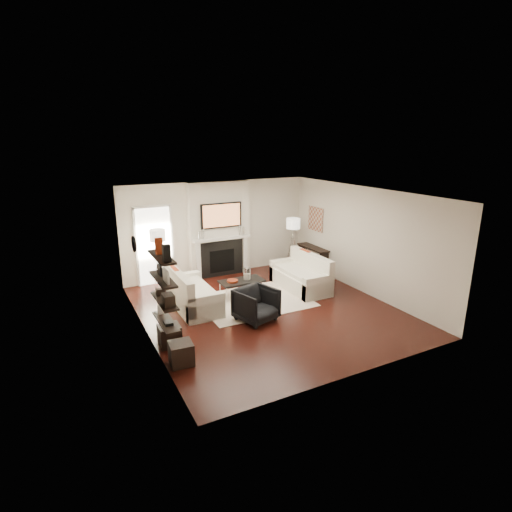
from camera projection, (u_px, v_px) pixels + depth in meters
name	position (u px, v px, depth m)	size (l,w,h in m)	color
room_envelope	(268.00, 254.00, 8.89)	(6.00, 6.00, 6.00)	black
chimney_breast	(220.00, 229.00, 11.35)	(1.80, 0.25, 2.70)	silver
fireplace_surround	(222.00, 258.00, 11.47)	(1.30, 0.02, 1.04)	black
firebox	(222.00, 261.00, 11.48)	(0.75, 0.02, 0.65)	black
mantel_pilaster_l	(199.00, 261.00, 11.12)	(0.12, 0.08, 1.10)	white
mantel_pilaster_r	(245.00, 255.00, 11.75)	(0.12, 0.08, 1.10)	white
mantel_shelf	(222.00, 239.00, 11.25)	(1.70, 0.18, 0.07)	white
tv_body	(221.00, 215.00, 11.09)	(1.20, 0.06, 0.70)	black
tv_screen	(222.00, 216.00, 11.06)	(1.10, 0.01, 0.62)	#BF723F
candlestick_l_tall	(203.00, 234.00, 10.97)	(0.04, 0.04, 0.30)	silver
candlestick_l_short	(199.00, 236.00, 10.92)	(0.04, 0.04, 0.24)	silver
candlestick_r_tall	(240.00, 230.00, 11.45)	(0.04, 0.04, 0.30)	silver
candlestick_r_short	(244.00, 231.00, 11.52)	(0.04, 0.04, 0.24)	silver
hallway_panel	(154.00, 246.00, 10.71)	(0.90, 0.02, 2.10)	white
door_trim_l	(136.00, 249.00, 10.48)	(0.06, 0.06, 2.16)	white
door_trim_r	(172.00, 244.00, 10.90)	(0.06, 0.06, 2.16)	white
door_trim_top	(152.00, 206.00, 10.39)	(1.02, 0.06, 0.06)	white
rug	(253.00, 301.00, 9.78)	(2.60, 2.00, 0.01)	beige
loveseat_left_base	(194.00, 299.00, 9.36)	(0.85, 1.80, 0.42)	white
loveseat_left_back	(179.00, 289.00, 9.12)	(0.18, 1.80, 0.80)	white
loveseat_left_arm_n	(206.00, 308.00, 8.64)	(0.85, 0.18, 0.60)	white
loveseat_left_arm_s	(183.00, 285.00, 10.02)	(0.85, 0.18, 0.60)	white
loveseat_left_cushion	(195.00, 288.00, 9.30)	(0.63, 1.44, 0.10)	white
pillow_left_orange	(175.00, 276.00, 9.32)	(0.10, 0.42, 0.42)	#AC3615
pillow_left_charcoal	(183.00, 285.00, 8.81)	(0.10, 0.40, 0.40)	black
loveseat_right_base	(300.00, 281.00, 10.55)	(0.85, 1.80, 0.42)	white
loveseat_right_back	(311.00, 268.00, 10.61)	(0.18, 1.80, 0.80)	white
loveseat_right_arm_n	(318.00, 287.00, 9.83)	(0.85, 0.18, 0.60)	white
loveseat_right_arm_s	(284.00, 269.00, 11.21)	(0.85, 0.18, 0.60)	white
loveseat_right_cushion	(299.00, 272.00, 10.45)	(0.63, 1.44, 0.10)	white
pillow_right_orange	(305.00, 258.00, 10.81)	(0.10, 0.42, 0.42)	#AC3615
pillow_right_charcoal	(318.00, 264.00, 10.30)	(0.10, 0.40, 0.40)	black
coffee_table	(242.00, 281.00, 9.99)	(1.10, 0.55, 0.04)	black
coffee_leg_nw	(227.00, 295.00, 9.64)	(0.02, 0.02, 0.38)	silver
coffee_leg_ne	(263.00, 288.00, 10.08)	(0.02, 0.02, 0.38)	silver
coffee_leg_sw	(220.00, 289.00, 10.02)	(0.02, 0.02, 0.38)	silver
coffee_leg_se	(255.00, 283.00, 10.46)	(0.02, 0.02, 0.38)	silver
hurricane_glass	(247.00, 274.00, 10.01)	(0.18, 0.18, 0.32)	white
hurricane_candle	(247.00, 277.00, 10.03)	(0.11, 0.11, 0.17)	white
copper_bowl	(232.00, 281.00, 9.87)	(0.27, 0.27, 0.05)	#B23C1D
armchair	(256.00, 303.00, 8.64)	(0.78, 0.73, 0.80)	black
lamp_left_post	(160.00, 267.00, 10.45)	(0.02, 0.02, 1.20)	silver
lamp_left_shade	(157.00, 235.00, 10.21)	(0.40, 0.40, 0.30)	white
lamp_left_leg_a	(164.00, 266.00, 10.50)	(0.02, 0.02, 1.25)	silver
lamp_left_leg_b	(157.00, 266.00, 10.51)	(0.02, 0.02, 1.25)	silver
lamp_left_leg_c	(159.00, 268.00, 10.35)	(0.02, 0.02, 1.25)	silver
lamp_right_post	(292.00, 251.00, 11.89)	(0.02, 0.02, 1.20)	silver
lamp_right_shade	(293.00, 223.00, 11.65)	(0.40, 0.40, 0.30)	white
lamp_right_leg_a	(296.00, 251.00, 11.94)	(0.02, 0.02, 1.25)	silver
lamp_right_leg_b	(289.00, 251.00, 11.94)	(0.02, 0.02, 1.25)	silver
lamp_right_leg_c	(293.00, 252.00, 11.78)	(0.02, 0.02, 1.25)	silver
console_top	(313.00, 248.00, 11.81)	(0.35, 1.20, 0.04)	black
console_leg_n	(324.00, 265.00, 11.45)	(0.30, 0.04, 0.71)	black
console_leg_s	(302.00, 255.00, 12.39)	(0.30, 0.04, 0.71)	black
wall_art	(316.00, 219.00, 11.79)	(0.03, 0.70, 0.70)	#A26E51
shelf_bottom	(166.00, 322.00, 7.07)	(0.25, 1.00, 0.04)	black
shelf_lower	(165.00, 301.00, 6.96)	(0.25, 1.00, 0.04)	black
shelf_upper	(163.00, 279.00, 6.85)	(0.25, 1.00, 0.04)	black
shelf_top	(161.00, 257.00, 6.74)	(0.25, 1.00, 0.04)	black
decor_magfile_a	(167.00, 253.00, 6.38)	(0.12, 0.10, 0.28)	black
decor_magfile_b	(159.00, 246.00, 6.80)	(0.12, 0.10, 0.28)	#AC3615
decor_frame_a	(166.00, 276.00, 6.62)	(0.04, 0.30, 0.22)	white
decor_frame_b	(160.00, 270.00, 6.99)	(0.04, 0.22, 0.18)	black
decor_wine_rack	(168.00, 300.00, 6.70)	(0.18, 0.25, 0.20)	black
decor_box_small	(160.00, 292.00, 7.16)	(0.15, 0.12, 0.12)	black
decor_books	(168.00, 323.00, 6.93)	(0.14, 0.20, 0.05)	black
decor_box_tall	(161.00, 309.00, 7.34)	(0.10, 0.10, 0.18)	white
clock_rim	(134.00, 244.00, 8.37)	(0.34, 0.34, 0.04)	black
clock_face	(135.00, 244.00, 8.38)	(0.29, 0.29, 0.01)	white
ottoman_near	(169.00, 335.00, 7.64)	(0.40, 0.40, 0.40)	black
ottoman_far	(181.00, 353.00, 7.00)	(0.40, 0.40, 0.40)	black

